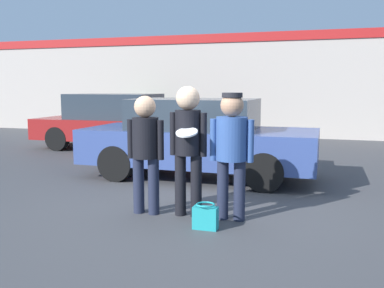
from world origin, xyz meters
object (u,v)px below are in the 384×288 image
(person_middle_with_frisbee, at_px, (188,139))
(parked_car_far, at_px, (117,122))
(person_left, at_px, (145,145))
(parked_car_near, at_px, (198,138))
(person_right, at_px, (232,144))
(handbag, at_px, (205,217))
(shrub, at_px, (139,115))

(person_middle_with_frisbee, xyz_separation_m, parked_car_far, (-3.82, 5.36, -0.28))
(person_middle_with_frisbee, bearing_deg, person_left, -173.47)
(person_middle_with_frisbee, bearing_deg, parked_car_far, 125.52)
(parked_car_far, bearing_deg, parked_car_near, -42.29)
(person_middle_with_frisbee, xyz_separation_m, person_right, (0.58, 0.01, -0.04))
(person_right, bearing_deg, person_middle_with_frisbee, -179.22)
(parked_car_near, xyz_separation_m, parked_car_far, (-3.23, 2.94, 0.00))
(person_left, xyz_separation_m, handbag, (0.95, -0.39, -0.79))
(person_middle_with_frisbee, distance_m, handbag, 1.05)
(parked_car_near, xyz_separation_m, shrub, (-4.04, 6.18, -0.03))
(parked_car_far, distance_m, shrub, 3.34)
(handbag, bearing_deg, person_left, 157.69)
(parked_car_far, bearing_deg, person_middle_with_frisbee, -54.48)
(person_middle_with_frisbee, distance_m, shrub, 9.77)
(person_left, xyz_separation_m, parked_car_near, (-0.01, 2.48, -0.19))
(shrub, relative_size, handbag, 4.58)
(person_right, height_order, parked_car_near, person_right)
(person_right, distance_m, shrub, 10.05)
(person_left, height_order, shrub, person_left)
(parked_car_near, bearing_deg, person_middle_with_frisbee, -76.24)
(shrub, height_order, handbag, shrub)
(person_middle_with_frisbee, bearing_deg, handbag, -51.17)
(parked_car_far, bearing_deg, handbag, -54.21)
(parked_car_near, distance_m, shrub, 7.39)
(person_left, distance_m, handbag, 1.29)
(parked_car_far, bearing_deg, shrub, 104.05)
(person_right, bearing_deg, parked_car_near, 115.92)
(parked_car_far, bearing_deg, person_right, -50.54)
(shrub, bearing_deg, person_right, -58.75)
(person_right, relative_size, shrub, 1.14)
(parked_car_near, relative_size, shrub, 3.01)
(person_left, height_order, parked_car_near, person_left)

